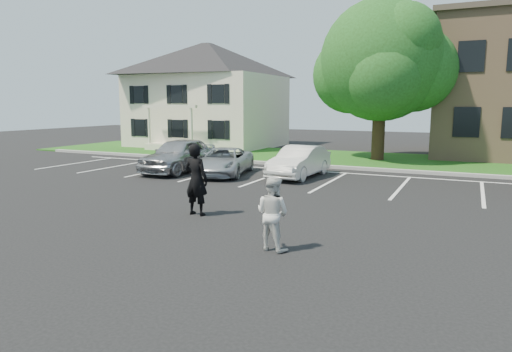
{
  "coord_description": "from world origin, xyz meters",
  "views": [
    {
      "loc": [
        5.12,
        -9.8,
        3.13
      ],
      "look_at": [
        0.0,
        1.0,
        1.25
      ],
      "focal_mm": 32.0,
      "sensor_mm": 36.0,
      "label": 1
    }
  ],
  "objects_px": {
    "tree": "(383,63)",
    "car_silver_minivan": "(224,162)",
    "man_black_suit": "(196,180)",
    "car_silver_west": "(179,155)",
    "house": "(208,95)",
    "man_white_shirt": "(272,213)",
    "car_white_sedan": "(299,162)"
  },
  "relations": [
    {
      "from": "tree",
      "to": "man_white_shirt",
      "type": "distance_m",
      "value": 17.81
    },
    {
      "from": "house",
      "to": "car_silver_minivan",
      "type": "distance_m",
      "value": 14.93
    },
    {
      "from": "tree",
      "to": "house",
      "type": "bearing_deg",
      "value": 164.38
    },
    {
      "from": "man_black_suit",
      "to": "car_white_sedan",
      "type": "distance_m",
      "value": 7.77
    },
    {
      "from": "man_white_shirt",
      "to": "car_silver_west",
      "type": "relative_size",
      "value": 0.35
    },
    {
      "from": "car_silver_west",
      "to": "car_silver_minivan",
      "type": "height_order",
      "value": "car_silver_west"
    },
    {
      "from": "house",
      "to": "man_black_suit",
      "type": "relative_size",
      "value": 5.03
    },
    {
      "from": "house",
      "to": "car_silver_west",
      "type": "relative_size",
      "value": 2.21
    },
    {
      "from": "tree",
      "to": "man_white_shirt",
      "type": "height_order",
      "value": "tree"
    },
    {
      "from": "tree",
      "to": "car_silver_west",
      "type": "relative_size",
      "value": 1.89
    },
    {
      "from": "car_silver_minivan",
      "to": "tree",
      "type": "bearing_deg",
      "value": 43.53
    },
    {
      "from": "car_silver_west",
      "to": "car_white_sedan",
      "type": "bearing_deg",
      "value": 8.0
    },
    {
      "from": "car_silver_west",
      "to": "tree",
      "type": "bearing_deg",
      "value": 46.11
    },
    {
      "from": "house",
      "to": "tree",
      "type": "bearing_deg",
      "value": -15.62
    },
    {
      "from": "tree",
      "to": "car_silver_minivan",
      "type": "height_order",
      "value": "tree"
    },
    {
      "from": "tree",
      "to": "car_silver_minivan",
      "type": "bearing_deg",
      "value": -122.67
    },
    {
      "from": "car_silver_minivan",
      "to": "man_white_shirt",
      "type": "bearing_deg",
      "value": -68.81
    },
    {
      "from": "tree",
      "to": "man_black_suit",
      "type": "height_order",
      "value": "tree"
    },
    {
      "from": "man_white_shirt",
      "to": "house",
      "type": "bearing_deg",
      "value": -43.65
    },
    {
      "from": "man_white_shirt",
      "to": "car_silver_west",
      "type": "bearing_deg",
      "value": -33.85
    },
    {
      "from": "tree",
      "to": "man_black_suit",
      "type": "relative_size",
      "value": 4.29
    },
    {
      "from": "car_silver_minivan",
      "to": "man_black_suit",
      "type": "bearing_deg",
      "value": -80.26
    },
    {
      "from": "tree",
      "to": "car_silver_minivan",
      "type": "relative_size",
      "value": 2.03
    },
    {
      "from": "man_white_shirt",
      "to": "tree",
      "type": "bearing_deg",
      "value": -75.15
    },
    {
      "from": "man_white_shirt",
      "to": "car_silver_west",
      "type": "distance_m",
      "value": 12.26
    },
    {
      "from": "man_black_suit",
      "to": "car_white_sedan",
      "type": "relative_size",
      "value": 0.5
    },
    {
      "from": "house",
      "to": "man_black_suit",
      "type": "distance_m",
      "value": 22.19
    },
    {
      "from": "house",
      "to": "man_white_shirt",
      "type": "xyz_separation_m",
      "value": [
        14.34,
        -20.97,
        -3.02
      ]
    },
    {
      "from": "man_white_shirt",
      "to": "car_silver_west",
      "type": "xyz_separation_m",
      "value": [
        -8.54,
        8.79,
        -0.01
      ]
    },
    {
      "from": "man_black_suit",
      "to": "car_silver_minivan",
      "type": "height_order",
      "value": "man_black_suit"
    },
    {
      "from": "man_black_suit",
      "to": "car_silver_minivan",
      "type": "xyz_separation_m",
      "value": [
        -3.0,
        6.9,
        -0.42
      ]
    },
    {
      "from": "man_black_suit",
      "to": "car_silver_minivan",
      "type": "relative_size",
      "value": 0.47
    }
  ]
}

